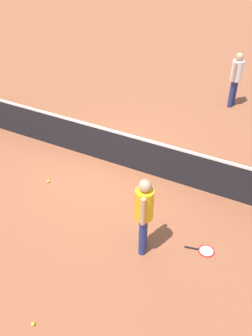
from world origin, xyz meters
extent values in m
plane|color=#9E5638|center=(0.00, 0.00, 0.00)|extent=(40.00, 40.00, 0.00)
cube|color=black|center=(0.00, 0.00, 0.46)|extent=(10.00, 0.02, 0.91)
cube|color=white|center=(0.00, 0.00, 0.94)|extent=(10.00, 0.04, 0.06)
cylinder|color=navy|center=(1.90, -2.32, 0.42)|extent=(0.18, 0.18, 0.85)
cylinder|color=navy|center=(1.83, -2.11, 0.42)|extent=(0.18, 0.18, 0.85)
cylinder|color=yellow|center=(1.86, -2.21, 1.16)|extent=(0.43, 0.43, 0.62)
cylinder|color=tan|center=(1.93, -2.42, 1.18)|extent=(0.11, 0.11, 0.58)
cylinder|color=tan|center=(1.80, -2.01, 1.18)|extent=(0.11, 0.11, 0.58)
sphere|color=tan|center=(1.86, -2.21, 1.58)|extent=(0.29, 0.29, 0.23)
cylinder|color=navy|center=(1.85, 4.51, 0.42)|extent=(0.16, 0.16, 0.85)
cylinder|color=navy|center=(1.81, 4.29, 0.42)|extent=(0.16, 0.16, 0.85)
cylinder|color=white|center=(1.83, 4.40, 1.16)|extent=(0.39, 0.39, 0.62)
cylinder|color=tan|center=(1.86, 4.61, 1.18)|extent=(0.10, 0.10, 0.58)
cylinder|color=tan|center=(1.79, 4.19, 1.18)|extent=(0.10, 0.10, 0.58)
sphere|color=tan|center=(1.83, 4.40, 1.58)|extent=(0.26, 0.26, 0.23)
torus|color=red|center=(2.99, -1.72, 0.01)|extent=(0.38, 0.38, 0.02)
cylinder|color=silver|center=(2.99, -1.72, 0.01)|extent=(0.32, 0.32, 0.00)
cylinder|color=black|center=(2.72, -1.78, 0.02)|extent=(0.28, 0.09, 0.03)
sphere|color=#C6E033|center=(0.98, -4.49, 0.03)|extent=(0.07, 0.07, 0.07)
sphere|color=#C6E033|center=(-0.99, -1.39, 0.03)|extent=(0.07, 0.07, 0.07)
camera|label=1|loc=(3.91, -6.90, 5.81)|focal=41.58mm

